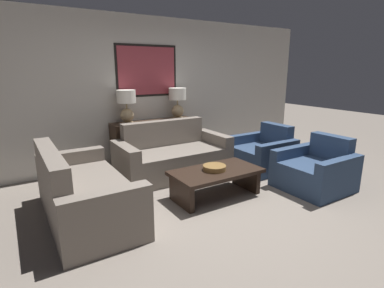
{
  "coord_description": "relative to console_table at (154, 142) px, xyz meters",
  "views": [
    {
      "loc": [
        -2.27,
        -2.72,
        1.75
      ],
      "look_at": [
        0.02,
        0.94,
        0.65
      ],
      "focal_mm": 28.0,
      "sensor_mm": 36.0,
      "label": 1
    }
  ],
  "objects": [
    {
      "name": "couch_by_back_wall",
      "position": [
        0.0,
        -0.69,
        -0.11
      ],
      "size": [
        1.84,
        0.89,
        0.88
      ],
      "color": "slate",
      "rests_on": "ground_plane"
    },
    {
      "name": "ground_plane",
      "position": [
        0.0,
        -2.22,
        -0.41
      ],
      "size": [
        20.0,
        20.0,
        0.0
      ],
      "primitive_type": "plane",
      "color": "slate"
    },
    {
      "name": "armchair_near_camera",
      "position": [
        1.51,
        -2.35,
        -0.14
      ],
      "size": [
        0.91,
        0.91,
        0.77
      ],
      "color": "navy",
      "rests_on": "ground_plane"
    },
    {
      "name": "table_lamp_left",
      "position": [
        -0.5,
        0.0,
        0.75
      ],
      "size": [
        0.32,
        0.32,
        0.57
      ],
      "color": "tan",
      "rests_on": "console_table"
    },
    {
      "name": "back_wall",
      "position": [
        0.0,
        0.27,
        0.92
      ],
      "size": [
        7.48,
        0.12,
        2.65
      ],
      "color": "beige",
      "rests_on": "ground_plane"
    },
    {
      "name": "table_lamp_right",
      "position": [
        0.5,
        0.0,
        0.75
      ],
      "size": [
        0.32,
        0.32,
        0.57
      ],
      "color": "tan",
      "rests_on": "console_table"
    },
    {
      "name": "decorative_bowl",
      "position": [
        0.06,
        -1.8,
        0.01
      ],
      "size": [
        0.32,
        0.32,
        0.07
      ],
      "color": "olive",
      "rests_on": "coffee_table"
    },
    {
      "name": "console_table",
      "position": [
        0.0,
        0.0,
        0.0
      ],
      "size": [
        1.55,
        0.39,
        0.82
      ],
      "color": "#332319",
      "rests_on": "ground_plane"
    },
    {
      "name": "armchair_near_back_wall",
      "position": [
        1.51,
        -1.26,
        -0.14
      ],
      "size": [
        0.91,
        0.91,
        0.77
      ],
      "color": "navy",
      "rests_on": "ground_plane"
    },
    {
      "name": "coffee_table",
      "position": [
        0.08,
        -1.81,
        -0.12
      ],
      "size": [
        1.24,
        0.67,
        0.39
      ],
      "color": "black",
      "rests_on": "ground_plane"
    },
    {
      "name": "couch_by_side",
      "position": [
        -1.62,
        -1.47,
        -0.11
      ],
      "size": [
        0.89,
        1.84,
        0.88
      ],
      "color": "slate",
      "rests_on": "ground_plane"
    }
  ]
}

